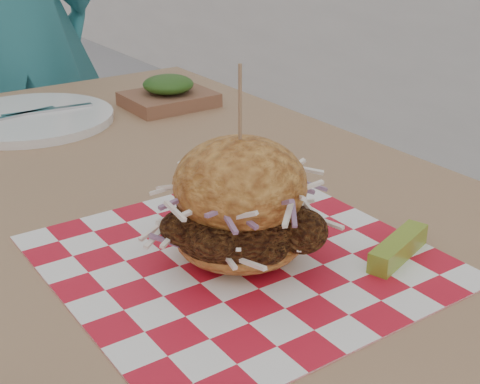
% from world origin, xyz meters
% --- Properties ---
extents(patio_table, '(0.80, 1.20, 0.75)m').
position_xyz_m(patio_table, '(0.13, -0.35, 0.67)').
color(patio_table, '#A3825A').
rests_on(patio_table, ground).
extents(paper_liner, '(0.36, 0.36, 0.00)m').
position_xyz_m(paper_liner, '(0.16, -0.54, 0.75)').
color(paper_liner, red).
rests_on(paper_liner, patio_table).
extents(sandwich, '(0.18, 0.18, 0.20)m').
position_xyz_m(sandwich, '(0.16, -0.54, 0.81)').
color(sandwich, '#CD883A').
rests_on(sandwich, paper_liner).
extents(pickle_spear, '(0.10, 0.05, 0.02)m').
position_xyz_m(pickle_spear, '(0.29, -0.63, 0.76)').
color(pickle_spear, '#99B033').
rests_on(pickle_spear, paper_liner).
extents(place_setting, '(0.27, 0.27, 0.02)m').
position_xyz_m(place_setting, '(0.13, 0.04, 0.76)').
color(place_setting, white).
rests_on(place_setting, patio_table).
extents(kraft_tray, '(0.15, 0.12, 0.06)m').
position_xyz_m(kraft_tray, '(0.37, -0.01, 0.77)').
color(kraft_tray, brown).
rests_on(kraft_tray, patio_table).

